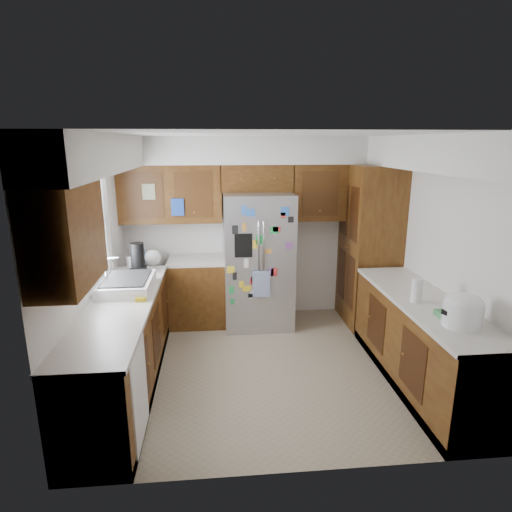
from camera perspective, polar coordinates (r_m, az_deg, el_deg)
The scene contains 12 objects.
floor at distance 4.94m, azimuth 1.71°, elevation -14.48°, with size 3.60×3.60×0.00m, color gray.
room_shell at distance 4.70m, azimuth 0.04°, elevation 7.53°, with size 3.64×3.24×2.52m.
left_counter_run at distance 4.81m, azimuth -14.86°, elevation -10.15°, with size 1.36×3.20×0.92m.
right_counter_run at distance 4.76m, azimuth 21.09°, elevation -11.08°, with size 0.63×2.25×0.92m.
pantry at distance 5.95m, azimuth 14.86°, elevation 1.28°, with size 0.60×0.90×2.15m, color #441F0D.
fridge at distance 5.71m, azimuth 0.28°, elevation -0.59°, with size 0.90×0.79×1.80m.
bridge_cabinet at distance 5.75m, azimuth 0.07°, elevation 10.40°, with size 0.96×0.34×0.35m, color #441F0D.
fridge_top_items at distance 5.76m, azimuth 0.47°, elevation 13.47°, with size 0.77×0.30×0.30m.
sink_assembly at distance 4.70m, azimuth -16.84°, elevation -3.58°, with size 0.52×0.73×0.37m.
left_counter_clutter at distance 5.38m, azimuth -14.90°, elevation -0.42°, with size 0.37×0.91×0.38m.
rice_cooker at distance 4.01m, azimuth 25.88°, elevation -6.43°, with size 0.33×0.32×0.28m.
paper_towel at distance 4.43m, azimuth 20.67°, elevation -4.31°, with size 0.11×0.11×0.24m, color white.
Camera 1 is at (-0.55, -4.28, 2.42)m, focal length 30.00 mm.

